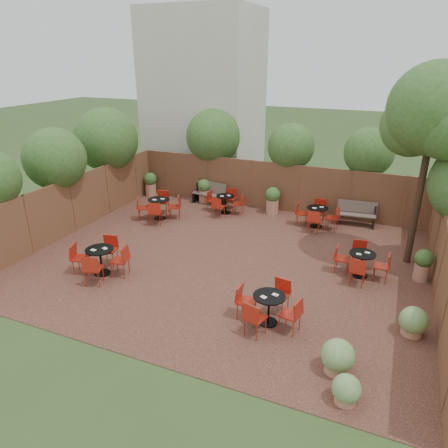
% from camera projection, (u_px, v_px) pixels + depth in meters
% --- Properties ---
extents(ground, '(80.00, 80.00, 0.00)m').
position_uv_depth(ground, '(226.00, 260.00, 13.13)').
color(ground, '#354F23').
rests_on(ground, ground).
extents(courtyard_paving, '(12.00, 10.00, 0.02)m').
position_uv_depth(courtyard_paving, '(226.00, 260.00, 13.13)').
color(courtyard_paving, '#391E17').
rests_on(courtyard_paving, ground).
extents(fence_back, '(12.00, 0.08, 2.00)m').
position_uv_depth(fence_back, '(273.00, 186.00, 17.00)').
color(fence_back, brown).
rests_on(fence_back, ground).
extents(fence_left, '(0.08, 10.00, 2.00)m').
position_uv_depth(fence_left, '(73.00, 205.00, 14.92)').
color(fence_left, brown).
rests_on(fence_left, ground).
extents(fence_right, '(0.08, 10.00, 2.00)m').
position_uv_depth(fence_right, '(442.00, 268.00, 10.59)').
color(fence_right, brown).
rests_on(fence_right, ground).
extents(neighbour_building, '(5.00, 4.00, 8.00)m').
position_uv_depth(neighbour_building, '(204.00, 99.00, 20.03)').
color(neighbour_building, beige).
rests_on(neighbour_building, ground).
extents(overhang_foliage, '(15.70, 10.30, 2.59)m').
position_uv_depth(overhang_foliage, '(209.00, 152.00, 15.27)').
color(overhang_foliage, '#2E551B').
rests_on(overhang_foliage, ground).
extents(courtyard_tree, '(2.73, 2.63, 5.93)m').
position_uv_depth(courtyard_tree, '(434.00, 116.00, 11.28)').
color(courtyard_tree, black).
rests_on(courtyard_tree, courtyard_paving).
extents(park_bench_left, '(1.54, 0.67, 0.92)m').
position_uv_depth(park_bench_left, '(210.00, 193.00, 17.85)').
color(park_bench_left, brown).
rests_on(park_bench_left, courtyard_paving).
extents(park_bench_right, '(1.49, 0.61, 0.89)m').
position_uv_depth(park_bench_right, '(356.00, 213.00, 15.65)').
color(park_bench_right, brown).
rests_on(park_bench_right, courtyard_paving).
extents(bistro_tables, '(9.40, 8.06, 0.93)m').
position_uv_depth(bistro_tables, '(229.00, 236.00, 13.73)').
color(bistro_tables, black).
rests_on(bistro_tables, courtyard_paving).
extents(planters, '(11.84, 4.20, 1.09)m').
position_uv_depth(planters, '(237.00, 201.00, 16.65)').
color(planters, '#A56F52').
rests_on(planters, courtyard_paving).
extents(low_shrubs, '(2.08, 3.28, 0.74)m').
position_uv_depth(low_shrubs, '(369.00, 350.00, 8.64)').
color(low_shrubs, '#A56F52').
rests_on(low_shrubs, courtyard_paving).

